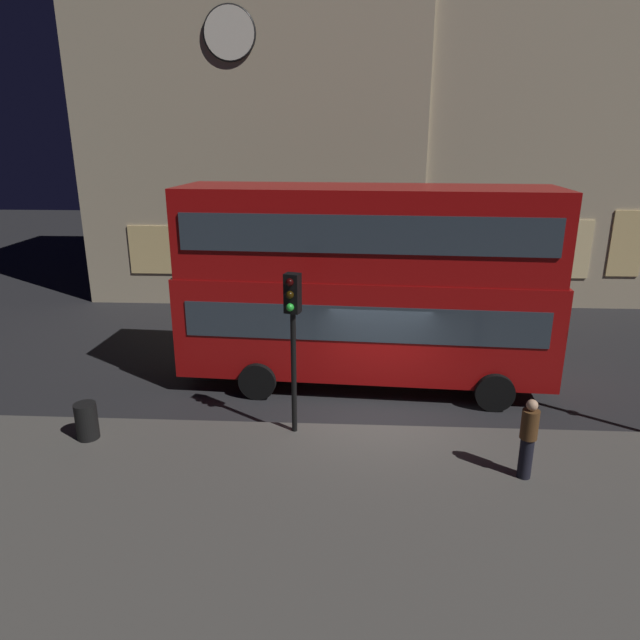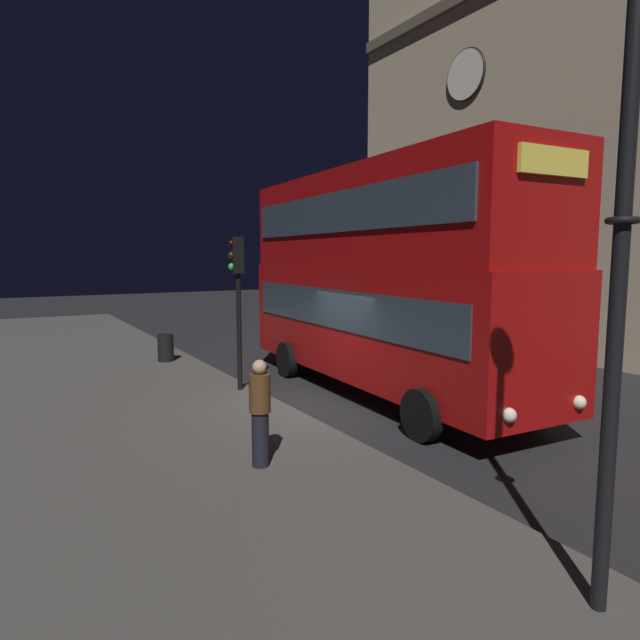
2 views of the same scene
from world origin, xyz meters
name	(u,v)px [view 1 (image 1 of 2)]	position (x,y,z in m)	size (l,w,h in m)	color
ground_plane	(379,416)	(0.00, 0.00, 0.00)	(80.00, 80.00, 0.00)	#232326
sidewalk_slab	(393,565)	(0.00, -5.13, 0.06)	(44.00, 8.94, 0.12)	#4C4944
building_with_clock	(263,111)	(-4.68, 13.73, 7.59)	(13.40, 8.75, 15.18)	tan
building_plain_facade	(549,117)	(7.88, 14.56, 7.35)	(12.08, 9.97, 14.69)	tan
double_decker_bus	(365,279)	(-0.35, 2.01, 2.95)	(9.94, 3.29, 5.32)	#9E0C0C
traffic_light_near_kerb	(293,320)	(-1.96, -1.03, 2.76)	(0.38, 0.40, 3.66)	black
pedestrian	(528,438)	(2.71, -2.61, 0.98)	(0.33, 0.33, 1.66)	black
litter_bin	(87,421)	(-6.49, -1.59, 0.53)	(0.48, 0.48, 0.83)	black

